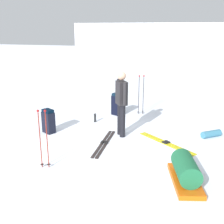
# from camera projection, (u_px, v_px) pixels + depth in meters

# --- Properties ---
(ground_plane) EXTENTS (80.00, 80.00, 0.00)m
(ground_plane) POSITION_uv_depth(u_px,v_px,m) (112.00, 138.00, 7.16)
(ground_plane) COLOR white
(distant_snow_ridge) EXTENTS (13.37, 6.49, 3.27)m
(distant_snow_ridge) POSITION_uv_depth(u_px,v_px,m) (151.00, 42.00, 25.18)
(distant_snow_ridge) COLOR white
(distant_snow_ridge) RESTS_ON ground_plane
(skier_standing) EXTENTS (0.38, 0.48, 1.70)m
(skier_standing) POSITION_uv_depth(u_px,v_px,m) (121.00, 100.00, 7.06)
(skier_standing) COLOR black
(skier_standing) RESTS_ON ground_plane
(ski_pair_near) EXTENTS (1.51, 1.14, 0.05)m
(ski_pair_near) POSITION_uv_depth(u_px,v_px,m) (166.00, 143.00, 6.80)
(ski_pair_near) COLOR gold
(ski_pair_near) RESTS_ON ground_plane
(ski_pair_far) EXTENTS (0.33, 1.72, 0.05)m
(ski_pair_far) POSITION_uv_depth(u_px,v_px,m) (104.00, 143.00, 6.79)
(ski_pair_far) COLOR black
(ski_pair_far) RESTS_ON ground_plane
(backpack_large_dark) EXTENTS (0.40, 0.35, 0.65)m
(backpack_large_dark) POSITION_uv_depth(u_px,v_px,m) (48.00, 121.00, 7.45)
(backpack_large_dark) COLOR black
(backpack_large_dark) RESTS_ON ground_plane
(backpack_bright) EXTENTS (0.43, 0.36, 0.72)m
(backpack_bright) POSITION_uv_depth(u_px,v_px,m) (118.00, 104.00, 9.01)
(backpack_bright) COLOR black
(backpack_bright) RESTS_ON ground_plane
(ski_poles_planted_near) EXTENTS (0.21, 0.11, 1.29)m
(ski_poles_planted_near) POSITION_uv_depth(u_px,v_px,m) (141.00, 93.00, 9.02)
(ski_poles_planted_near) COLOR #241F29
(ski_poles_planted_near) RESTS_ON ground_plane
(ski_poles_planted_far) EXTENTS (0.20, 0.11, 1.22)m
(ski_poles_planted_far) POSITION_uv_depth(u_px,v_px,m) (43.00, 136.00, 5.43)
(ski_poles_planted_far) COLOR maroon
(ski_poles_planted_far) RESTS_ON ground_plane
(gear_sled) EXTENTS (0.77, 1.26, 0.49)m
(gear_sled) POSITION_uv_depth(u_px,v_px,m) (186.00, 171.00, 5.01)
(gear_sled) COLOR #D9580D
(gear_sled) RESTS_ON ground_plane
(sleeping_mat_rolled) EXTENTS (0.53, 0.50, 0.18)m
(sleeping_mat_rolled) POSITION_uv_depth(u_px,v_px,m) (211.00, 134.00, 7.18)
(sleeping_mat_rolled) COLOR teal
(sleeping_mat_rolled) RESTS_ON ground_plane
(thermos_bottle) EXTENTS (0.07, 0.07, 0.26)m
(thermos_bottle) POSITION_uv_depth(u_px,v_px,m) (95.00, 118.00, 8.36)
(thermos_bottle) COLOR black
(thermos_bottle) RESTS_ON ground_plane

